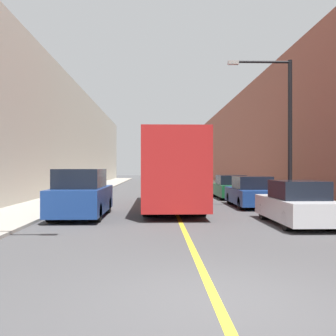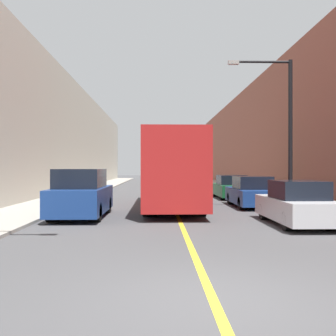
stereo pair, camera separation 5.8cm
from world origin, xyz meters
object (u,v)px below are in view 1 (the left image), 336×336
bus (171,170)px  car_right_mid (251,193)px  car_right_near (297,205)px  car_right_far (230,188)px  parked_suv_left (81,195)px  street_lamp_right (284,121)px

bus → car_right_mid: bearing=5.4°
car_right_near → car_right_far: bearing=90.2°
bus → parked_suv_left: bus is taller
car_right_near → car_right_mid: bearing=90.5°
bus → parked_suv_left: (-3.72, -3.58, -0.99)m
bus → car_right_far: size_ratio=2.28×
parked_suv_left → car_right_far: bearing=51.0°
bus → car_right_near: bus is taller
parked_suv_left → car_right_mid: size_ratio=1.04×
parked_suv_left → car_right_near: 8.18m
parked_suv_left → car_right_mid: bearing=27.0°
bus → parked_suv_left: bearing=-136.1°
car_right_far → bus: bearing=-124.0°
parked_suv_left → car_right_far: (7.80, 9.65, -0.21)m
car_right_near → car_right_far: (-0.04, 11.96, -0.01)m
car_right_near → car_right_mid: size_ratio=0.96×
parked_suv_left → car_right_mid: 8.74m
car_right_far → street_lamp_right: size_ratio=0.68×
street_lamp_right → car_right_near: bearing=-103.3°
bus → car_right_far: 7.41m
street_lamp_right → parked_suv_left: bearing=-163.7°
parked_suv_left → street_lamp_right: 9.95m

